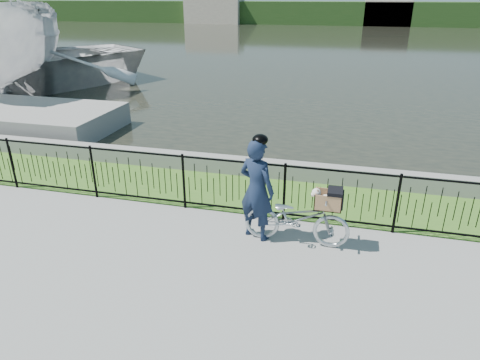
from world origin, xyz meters
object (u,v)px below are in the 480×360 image
(cyclist, at_px, (257,189))
(boat_near, at_px, (7,43))
(bicycle_rig, at_px, (297,217))
(boat_far, at_px, (11,63))

(cyclist, relative_size, boat_near, 0.17)
(bicycle_rig, xyz_separation_m, boat_near, (-13.08, 8.88, 1.64))
(bicycle_rig, relative_size, cyclist, 0.95)
(boat_near, height_order, boat_far, boat_near)
(bicycle_rig, xyz_separation_m, boat_far, (-13.89, 9.77, 0.70))
(bicycle_rig, bearing_deg, cyclist, 178.18)
(boat_near, bearing_deg, boat_far, 131.99)
(boat_far, bearing_deg, boat_near, -48.01)
(cyclist, xyz_separation_m, boat_far, (-13.17, 9.75, 0.26))
(bicycle_rig, bearing_deg, boat_near, 145.83)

